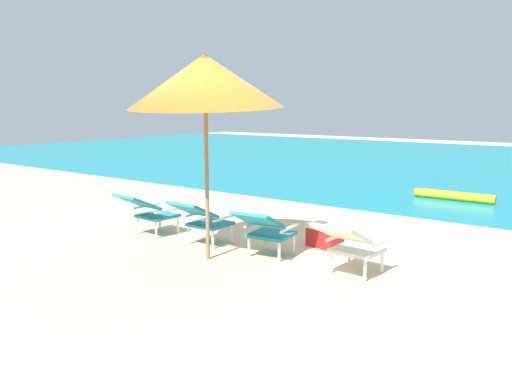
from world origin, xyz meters
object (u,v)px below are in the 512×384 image
(lounge_chair_near_right, at_px, (265,228))
(beach_umbrella_center, at_px, (205,81))
(cooler_box, at_px, (325,235))
(lounge_chair_far_left, at_px, (148,210))
(lounge_chair_far_right, at_px, (350,243))
(lounge_chair_near_left, at_px, (202,218))
(swim_buoy, at_px, (454,196))

(lounge_chair_near_right, distance_m, beach_umbrella_center, 1.97)
(beach_umbrella_center, distance_m, cooler_box, 2.66)
(lounge_chair_far_left, height_order, beach_umbrella_center, beach_umbrella_center)
(lounge_chair_far_left, relative_size, lounge_chair_far_right, 1.00)
(lounge_chair_near_left, distance_m, beach_umbrella_center, 1.93)
(swim_buoy, relative_size, lounge_chair_near_right, 1.73)
(lounge_chair_far_right, bearing_deg, lounge_chair_near_right, 179.96)
(lounge_chair_far_left, xyz_separation_m, lounge_chair_near_left, (1.02, 0.07, 0.00))
(swim_buoy, xyz_separation_m, cooler_box, (-0.52, -4.62, 0.06))
(cooler_box, bearing_deg, lounge_chair_near_right, -111.03)
(lounge_chair_far_left, height_order, cooler_box, lounge_chair_far_left)
(swim_buoy, distance_m, lounge_chair_near_right, 5.63)
(lounge_chair_near_right, relative_size, beach_umbrella_center, 0.36)
(swim_buoy, relative_size, lounge_chair_near_left, 1.81)
(swim_buoy, xyz_separation_m, lounge_chair_far_right, (0.30, -5.55, 0.31))
(lounge_chair_far_left, bearing_deg, lounge_chair_far_right, 1.82)
(lounge_chair_near_right, height_order, cooler_box, lounge_chair_near_right)
(lounge_chair_near_left, xyz_separation_m, cooler_box, (1.41, 0.97, -0.24))
(swim_buoy, xyz_separation_m, lounge_chair_near_left, (-1.93, -5.59, 0.31))
(lounge_chair_near_right, relative_size, cooler_box, 1.76)
(lounge_chair_far_left, relative_size, beach_umbrella_center, 0.35)
(lounge_chair_near_left, bearing_deg, lounge_chair_far_right, 0.80)
(cooler_box, bearing_deg, lounge_chair_far_right, -48.80)
(lounge_chair_near_right, bearing_deg, lounge_chair_far_left, -177.13)
(lounge_chair_near_left, xyz_separation_m, lounge_chair_far_right, (2.23, 0.03, 0.00))
(lounge_chair_far_left, bearing_deg, lounge_chair_near_right, 2.87)
(lounge_chair_far_left, xyz_separation_m, lounge_chair_far_right, (3.25, 0.10, 0.00))
(swim_buoy, distance_m, lounge_chair_far_left, 6.39)
(lounge_chair_far_left, distance_m, beach_umbrella_center, 2.38)
(lounge_chair_near_left, distance_m, lounge_chair_far_right, 2.23)
(lounge_chair_near_left, bearing_deg, beach_umbrella_center, -41.42)
(swim_buoy, height_order, cooler_box, cooler_box)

